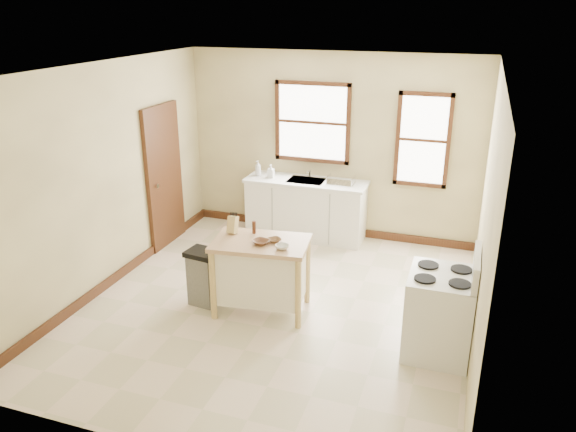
% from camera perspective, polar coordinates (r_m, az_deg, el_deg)
% --- Properties ---
extents(floor, '(5.00, 5.00, 0.00)m').
position_cam_1_polar(floor, '(6.88, -1.23, -9.13)').
color(floor, beige).
rests_on(floor, ground).
extents(ceiling, '(5.00, 5.00, 0.00)m').
position_cam_1_polar(ceiling, '(6.00, -1.44, 14.73)').
color(ceiling, white).
rests_on(ceiling, ground).
extents(wall_back, '(4.50, 0.04, 2.80)m').
position_cam_1_polar(wall_back, '(8.60, 4.42, 7.07)').
color(wall_back, beige).
rests_on(wall_back, ground).
extents(wall_left, '(0.04, 5.00, 2.80)m').
position_cam_1_polar(wall_left, '(7.35, -18.08, 3.69)').
color(wall_left, beige).
rests_on(wall_left, ground).
extents(wall_right, '(0.04, 5.00, 2.80)m').
position_cam_1_polar(wall_right, '(5.96, 19.45, -0.40)').
color(wall_right, beige).
rests_on(wall_right, ground).
extents(window_main, '(1.17, 0.06, 1.22)m').
position_cam_1_polar(window_main, '(8.58, 2.49, 9.48)').
color(window_main, '#3F1E11').
rests_on(window_main, wall_back).
extents(window_side, '(0.77, 0.06, 1.37)m').
position_cam_1_polar(window_side, '(8.31, 13.54, 7.49)').
color(window_side, '#3F1E11').
rests_on(window_side, wall_back).
extents(door_left, '(0.06, 0.90, 2.10)m').
position_cam_1_polar(door_left, '(8.45, -12.46, 3.93)').
color(door_left, '#3F1E11').
rests_on(door_left, ground).
extents(baseboard_back, '(4.50, 0.04, 0.12)m').
position_cam_1_polar(baseboard_back, '(8.98, 4.14, -1.30)').
color(baseboard_back, '#3F1E11').
rests_on(baseboard_back, ground).
extents(baseboard_left, '(0.04, 5.00, 0.12)m').
position_cam_1_polar(baseboard_left, '(7.81, -16.81, -5.75)').
color(baseboard_left, '#3F1E11').
rests_on(baseboard_left, ground).
extents(sink_counter, '(1.86, 0.62, 0.92)m').
position_cam_1_polar(sink_counter, '(8.67, 1.84, 0.75)').
color(sink_counter, white).
rests_on(sink_counter, ground).
extents(faucet, '(0.03, 0.03, 0.22)m').
position_cam_1_polar(faucet, '(8.66, 2.23, 4.68)').
color(faucet, silver).
rests_on(faucet, sink_counter).
extents(soap_bottle_a, '(0.12, 0.12, 0.24)m').
position_cam_1_polar(soap_bottle_a, '(8.74, -3.07, 4.88)').
color(soap_bottle_a, '#B2B2B2').
rests_on(soap_bottle_a, sink_counter).
extents(soap_bottle_b, '(0.09, 0.09, 0.20)m').
position_cam_1_polar(soap_bottle_b, '(8.64, -1.75, 4.58)').
color(soap_bottle_b, '#B2B2B2').
rests_on(soap_bottle_b, sink_counter).
extents(dish_rack, '(0.45, 0.37, 0.10)m').
position_cam_1_polar(dish_rack, '(8.38, 5.40, 3.61)').
color(dish_rack, silver).
rests_on(dish_rack, sink_counter).
extents(kitchen_island, '(1.17, 0.82, 0.89)m').
position_cam_1_polar(kitchen_island, '(6.61, -2.73, -6.12)').
color(kitchen_island, tan).
rests_on(kitchen_island, ground).
extents(knife_block, '(0.11, 0.11, 0.20)m').
position_cam_1_polar(knife_block, '(6.62, -5.64, -0.94)').
color(knife_block, tan).
rests_on(knife_block, kitchen_island).
extents(pepper_grinder, '(0.05, 0.05, 0.15)m').
position_cam_1_polar(pepper_grinder, '(6.61, -3.47, -1.16)').
color(pepper_grinder, '#472213').
rests_on(pepper_grinder, kitchen_island).
extents(bowl_a, '(0.23, 0.23, 0.05)m').
position_cam_1_polar(bowl_a, '(6.33, -2.79, -2.66)').
color(bowl_a, brown).
rests_on(bowl_a, kitchen_island).
extents(bowl_b, '(0.21, 0.21, 0.04)m').
position_cam_1_polar(bowl_b, '(6.39, -1.38, -2.46)').
color(bowl_b, brown).
rests_on(bowl_b, kitchen_island).
extents(bowl_c, '(0.17, 0.17, 0.05)m').
position_cam_1_polar(bowl_c, '(6.20, -0.60, -3.16)').
color(bowl_c, silver).
rests_on(bowl_c, kitchen_island).
extents(trash_bin, '(0.40, 0.35, 0.70)m').
position_cam_1_polar(trash_bin, '(6.86, -8.58, -6.16)').
color(trash_bin, slate).
rests_on(trash_bin, ground).
extents(gas_stove, '(0.72, 0.73, 1.16)m').
position_cam_1_polar(gas_stove, '(5.99, 15.22, -8.46)').
color(gas_stove, white).
rests_on(gas_stove, ground).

